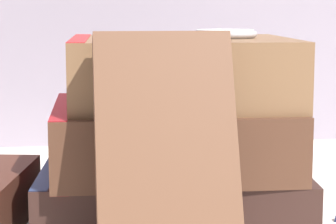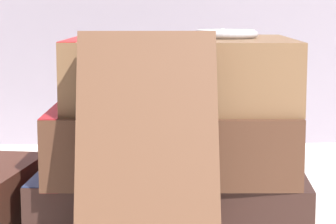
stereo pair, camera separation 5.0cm
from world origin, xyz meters
The scene contains 5 objects.
book_flat_bottom centered at (0.01, 0.06, 0.02)m, with size 0.21×0.18×0.04m.
book_flat_middle centered at (0.01, 0.04, 0.07)m, with size 0.17×0.15×0.05m.
book_flat_top centered at (0.02, 0.04, 0.11)m, with size 0.17×0.14×0.05m.
book_leaning_front centered at (0.00, -0.07, 0.07)m, with size 0.08×0.08×0.15m.
pocket_watch centered at (0.06, 0.04, 0.14)m, with size 0.05×0.05×0.01m.
Camera 1 is at (-0.05, -0.46, 0.16)m, focal length 75.00 mm.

